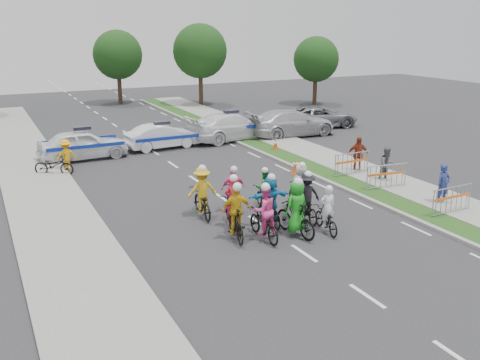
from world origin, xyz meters
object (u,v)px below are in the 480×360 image
rider_6 (233,209)px  spectator_0 (443,185)px  police_car_0 (83,144)px  tree_1 (200,51)px  rider_7 (300,191)px  police_car_2 (231,126)px  rider_8 (264,193)px  rider_5 (270,203)px  spectator_2 (358,155)px  marshal_hiviz (66,155)px  rider_2 (264,218)px  barrier_2 (352,165)px  rider_9 (233,194)px  civilian_sedan (291,123)px  cone_0 (296,166)px  rider_1 (296,213)px  parked_bike (54,165)px  civilian_suv (320,116)px  spectator_1 (387,165)px  rider_3 (236,217)px  cone_1 (276,145)px  rider_4 (306,201)px  police_car_1 (162,136)px  barrier_1 (386,177)px  tree_4 (118,55)px  barrier_0 (452,201)px  tree_2 (316,59)px  rider_10 (202,196)px

rider_6 → spectator_0: (8.29, -1.59, 0.19)m
police_car_0 → tree_1: 19.90m
rider_7 → tree_1: size_ratio=0.27×
police_car_2 → police_car_0: bearing=86.1°
police_car_2 → rider_8: bearing=150.6°
rider_5 → tree_1: size_ratio=0.28×
spectator_2 → marshal_hiviz: 13.89m
spectator_2 → rider_6: bearing=-132.6°
rider_2 → police_car_0: bearing=-75.8°
barrier_2 → rider_7: bearing=-149.0°
rider_9 → civilian_sedan: 14.44m
rider_7 → cone_0: (2.56, 4.34, -0.39)m
civilian_sedan → spectator_2: size_ratio=3.30×
rider_1 → tree_1: bearing=-114.6°
rider_6 → parked_bike: (-4.62, 9.57, -0.15)m
civilian_suv → spectator_1: bearing=167.9°
rider_8 → civilian_suv: (11.55, 12.98, 0.08)m
rider_3 → cone_1: size_ratio=2.81×
rider_4 → cone_1: size_ratio=2.71×
civilian_suv → spectator_1: 13.19m
rider_6 → rider_8: rider_6 is taller
police_car_1 → civilian_suv: civilian_suv is taller
civilian_sedan → barrier_1: 11.70m
tree_4 → cone_1: bearing=-81.8°
rider_2 → barrier_0: 7.35m
police_car_1 → police_car_2: (4.47, 0.32, 0.14)m
tree_2 → barrier_1: bearing=-117.1°
rider_2 → spectator_0: bearing=-179.9°
spectator_1 → cone_0: bearing=139.5°
cone_1 → tree_4: 22.27m
spectator_2 → barrier_2: 0.84m
marshal_hiviz → cone_0: bearing=149.4°
spectator_0 → rider_10: bearing=161.8°
police_car_1 → tree_1: tree_1 is taller
rider_5 → rider_6: rider_6 is taller
marshal_hiviz → tree_1: 22.15m
rider_3 → barrier_0: 8.22m
rider_1 → barrier_0: rider_1 is taller
rider_5 → barrier_1: bearing=-162.6°
rider_1 → rider_3: size_ratio=1.04×
rider_10 → rider_3: bearing=99.9°
marshal_hiviz → parked_bike: bearing=38.5°
rider_5 → rider_9: 1.91m
civilian_sedan → tree_2: bearing=-39.3°
rider_4 → spectator_2: rider_4 is taller
police_car_1 → police_car_2: 4.48m
rider_3 → civilian_sedan: rider_3 is taller
rider_7 → tree_2: (15.88, 22.42, 3.11)m
rider_10 → civilian_sedan: (10.59, 10.93, 0.07)m
rider_3 → barrier_1: 8.31m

